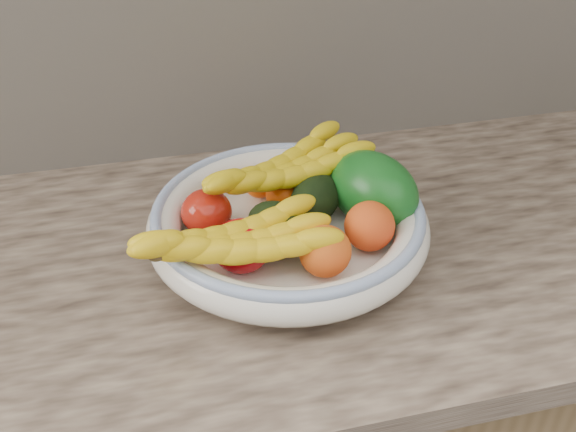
# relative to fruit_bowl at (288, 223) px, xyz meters

# --- Properties ---
(kitchen_counter) EXTENTS (2.44, 0.66, 1.40)m
(kitchen_counter) POSITION_rel_fruit_bowl_xyz_m (0.00, 0.03, -0.48)
(kitchen_counter) COLOR brown
(kitchen_counter) RESTS_ON ground
(fruit_bowl) EXTENTS (0.39, 0.39, 0.08)m
(fruit_bowl) POSITION_rel_fruit_bowl_xyz_m (0.00, 0.00, 0.00)
(fruit_bowl) COLOR white
(fruit_bowl) RESTS_ON kitchen_counter
(clementine_back_left) EXTENTS (0.06, 0.06, 0.04)m
(clementine_back_left) POSITION_rel_fruit_bowl_xyz_m (-0.02, 0.10, 0.01)
(clementine_back_left) COLOR #FF6005
(clementine_back_left) RESTS_ON fruit_bowl
(clementine_back_right) EXTENTS (0.06, 0.06, 0.05)m
(clementine_back_right) POSITION_rel_fruit_bowl_xyz_m (0.03, 0.09, 0.01)
(clementine_back_right) COLOR orange
(clementine_back_right) RESTS_ON fruit_bowl
(clementine_back_mid) EXTENTS (0.06, 0.06, 0.05)m
(clementine_back_mid) POSITION_rel_fruit_bowl_xyz_m (0.01, 0.06, 0.01)
(clementine_back_mid) COLOR #DE4B04
(clementine_back_mid) RESTS_ON fruit_bowl
(tomato_left) EXTENTS (0.09, 0.09, 0.06)m
(tomato_left) POSITION_rel_fruit_bowl_xyz_m (-0.11, 0.03, 0.01)
(tomato_left) COLOR #AB1B0D
(tomato_left) RESTS_ON fruit_bowl
(tomato_near_left) EXTENTS (0.10, 0.10, 0.07)m
(tomato_near_left) POSITION_rel_fruit_bowl_xyz_m (-0.07, -0.05, 0.01)
(tomato_near_left) COLOR #B8040B
(tomato_near_left) RESTS_ON fruit_bowl
(avocado_center) EXTENTS (0.11, 0.11, 0.06)m
(avocado_center) POSITION_rel_fruit_bowl_xyz_m (-0.02, -0.02, 0.02)
(avocado_center) COLOR black
(avocado_center) RESTS_ON fruit_bowl
(avocado_right) EXTENTS (0.11, 0.11, 0.07)m
(avocado_right) POSITION_rel_fruit_bowl_xyz_m (0.05, 0.03, 0.02)
(avocado_right) COLOR black
(avocado_right) RESTS_ON fruit_bowl
(green_mango) EXTENTS (0.18, 0.19, 0.13)m
(green_mango) POSITION_rel_fruit_bowl_xyz_m (0.13, 0.01, 0.03)
(green_mango) COLOR #0E4F15
(green_mango) RESTS_ON fruit_bowl
(peach_front) EXTENTS (0.07, 0.07, 0.07)m
(peach_front) POSITION_rel_fruit_bowl_xyz_m (0.02, -0.10, 0.02)
(peach_front) COLOR orange
(peach_front) RESTS_ON fruit_bowl
(peach_right) EXTENTS (0.09, 0.09, 0.07)m
(peach_right) POSITION_rel_fruit_bowl_xyz_m (0.10, -0.06, 0.02)
(peach_right) COLOR orange
(peach_right) RESTS_ON fruit_bowl
(banana_bunch_back) EXTENTS (0.30, 0.20, 0.08)m
(banana_bunch_back) POSITION_rel_fruit_bowl_xyz_m (0.01, 0.06, 0.04)
(banana_bunch_back) COLOR yellow
(banana_bunch_back) RESTS_ON fruit_bowl
(banana_bunch_front) EXTENTS (0.28, 0.15, 0.08)m
(banana_bunch_front) POSITION_rel_fruit_bowl_xyz_m (-0.09, -0.08, 0.03)
(banana_bunch_front) COLOR yellow
(banana_bunch_front) RESTS_ON fruit_bowl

